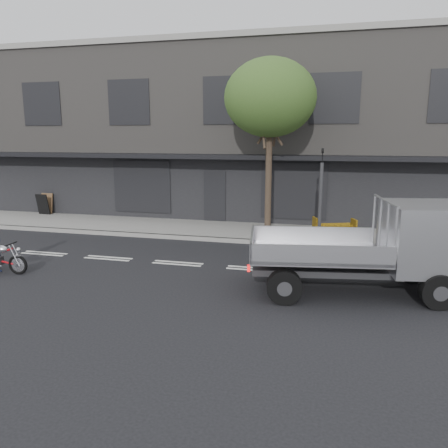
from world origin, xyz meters
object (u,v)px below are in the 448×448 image
street_tree (270,98)px  traffic_light_pole (320,201)px  construction_barrier (334,230)px  flatbed_ute (405,241)px  sandwich_board (43,204)px

street_tree → traffic_light_pole: (2.00, -0.85, -3.63)m
street_tree → construction_barrier: (2.52, -0.55, -4.71)m
flatbed_ute → street_tree: bearing=119.1°
street_tree → sandwich_board: street_tree is taller
street_tree → flatbed_ute: (4.20, -5.35, -3.90)m
sandwich_board → flatbed_ute: bearing=-21.5°
street_tree → flatbed_ute: 7.84m
traffic_light_pole → construction_barrier: 1.24m
sandwich_board → traffic_light_pole: bearing=-7.8°
traffic_light_pole → sandwich_board: size_ratio=3.48×
flatbed_ute → sandwich_board: size_ratio=5.45×
street_tree → sandwich_board: (-11.24, 1.59, -4.62)m
flatbed_ute → construction_barrier: flatbed_ute is taller
construction_barrier → sandwich_board: 13.93m
construction_barrier → sandwich_board: sandwich_board is taller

